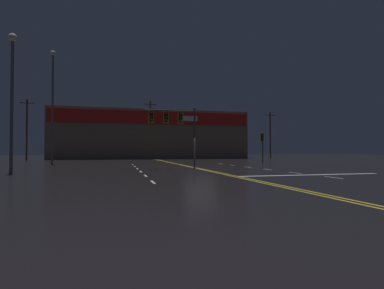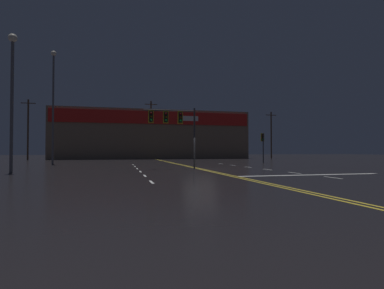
% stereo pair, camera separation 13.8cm
% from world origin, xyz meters
% --- Properties ---
extents(ground_plane, '(200.00, 200.00, 0.00)m').
position_xyz_m(ground_plane, '(0.00, 0.00, 0.00)').
color(ground_plane, black).
extents(road_markings, '(14.32, 60.00, 0.01)m').
position_xyz_m(road_markings, '(0.89, -1.31, 0.00)').
color(road_markings, gold).
rests_on(road_markings, ground).
extents(traffic_signal_median, '(4.20, 0.36, 4.93)m').
position_xyz_m(traffic_signal_median, '(-2.11, 0.92, 3.83)').
color(traffic_signal_median, '#38383D').
rests_on(traffic_signal_median, ground).
extents(traffic_signal_corner_northeast, '(0.42, 0.36, 3.60)m').
position_xyz_m(traffic_signal_corner_northeast, '(10.77, 10.58, 2.65)').
color(traffic_signal_corner_northeast, '#38383D').
rests_on(traffic_signal_corner_northeast, ground).
extents(streetlight_near_left, '(0.56, 0.56, 9.19)m').
position_xyz_m(streetlight_near_left, '(-13.14, -0.80, 5.89)').
color(streetlight_near_left, '#59595E').
rests_on(streetlight_near_left, ground).
extents(streetlight_median_approach, '(0.56, 0.56, 12.31)m').
position_xyz_m(streetlight_median_approach, '(-13.20, 12.17, 7.58)').
color(streetlight_median_approach, '#59595E').
rests_on(streetlight_median_approach, ground).
extents(building_backdrop, '(35.87, 10.23, 8.95)m').
position_xyz_m(building_backdrop, '(0.00, 35.43, 4.49)').
color(building_backdrop, '#7A6651').
rests_on(building_backdrop, ground).
extents(utility_pole_row, '(45.64, 0.26, 10.36)m').
position_xyz_m(utility_pole_row, '(-0.02, 30.62, 5.09)').
color(utility_pole_row, '#4C3828').
rests_on(utility_pole_row, ground).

